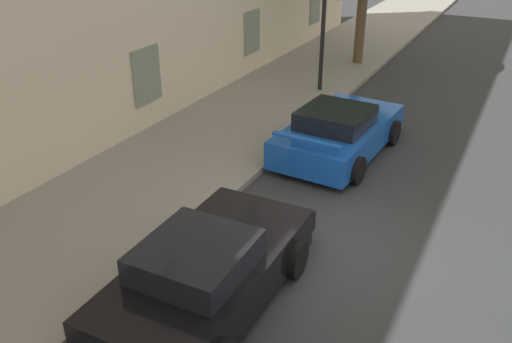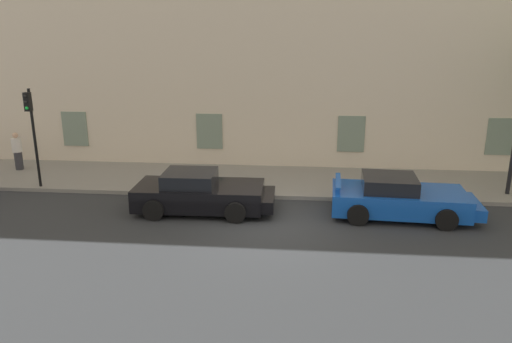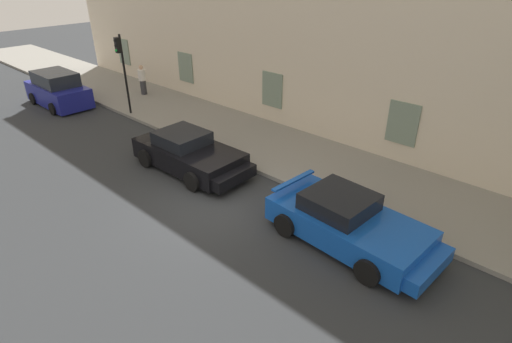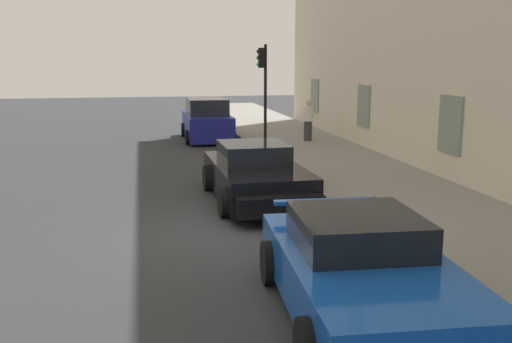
{
  "view_description": "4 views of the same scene",
  "coord_description": "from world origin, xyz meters",
  "px_view_note": "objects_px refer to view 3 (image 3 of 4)",
  "views": [
    {
      "loc": [
        -7.87,
        -2.68,
        5.76
      ],
      "look_at": [
        -0.97,
        0.96,
        1.78
      ],
      "focal_mm": 37.29,
      "sensor_mm": 36.0,
      "label": 1
    },
    {
      "loc": [
        0.89,
        -13.54,
        5.57
      ],
      "look_at": [
        -0.61,
        2.35,
        1.02
      ],
      "focal_mm": 33.78,
      "sensor_mm": 36.0,
      "label": 2
    },
    {
      "loc": [
        8.18,
        -6.85,
        6.72
      ],
      "look_at": [
        1.07,
        0.89,
        1.15
      ],
      "focal_mm": 28.51,
      "sensor_mm": 36.0,
      "label": 3
    },
    {
      "loc": [
        10.52,
        -1.48,
        3.29
      ],
      "look_at": [
        -1.06,
        0.83,
        0.95
      ],
      "focal_mm": 40.24,
      "sensor_mm": 36.0,
      "label": 4
    }
  ],
  "objects_px": {
    "pedestrian_admiring": "(142,80)",
    "traffic_light": "(121,61)",
    "hatchback_parked": "(58,90)",
    "sportscar_yellow_flank": "(352,225)",
    "sportscar_red_lead": "(192,155)"
  },
  "relations": [
    {
      "from": "pedestrian_admiring",
      "to": "traffic_light",
      "type": "bearing_deg",
      "value": -46.78
    },
    {
      "from": "hatchback_parked",
      "to": "pedestrian_admiring",
      "type": "distance_m",
      "value": 4.18
    },
    {
      "from": "sportscar_yellow_flank",
      "to": "traffic_light",
      "type": "xyz_separation_m",
      "value": [
        -12.84,
        1.39,
        2.02
      ]
    },
    {
      "from": "sportscar_red_lead",
      "to": "hatchback_parked",
      "type": "height_order",
      "value": "hatchback_parked"
    },
    {
      "from": "sportscar_red_lead",
      "to": "hatchback_parked",
      "type": "bearing_deg",
      "value": 179.86
    },
    {
      "from": "hatchback_parked",
      "to": "traffic_light",
      "type": "xyz_separation_m",
      "value": [
        4.01,
        1.49,
        1.83
      ]
    },
    {
      "from": "hatchback_parked",
      "to": "pedestrian_admiring",
      "type": "height_order",
      "value": "pedestrian_admiring"
    },
    {
      "from": "sportscar_yellow_flank",
      "to": "sportscar_red_lead",
      "type": "bearing_deg",
      "value": -178.93
    },
    {
      "from": "sportscar_yellow_flank",
      "to": "pedestrian_admiring",
      "type": "distance_m",
      "value": 15.37
    },
    {
      "from": "sportscar_yellow_flank",
      "to": "traffic_light",
      "type": "bearing_deg",
      "value": 173.81
    },
    {
      "from": "traffic_light",
      "to": "pedestrian_admiring",
      "type": "xyz_separation_m",
      "value": [
        -2.09,
        2.22,
        -1.68
      ]
    },
    {
      "from": "sportscar_red_lead",
      "to": "pedestrian_admiring",
      "type": "relative_size",
      "value": 2.89
    },
    {
      "from": "hatchback_parked",
      "to": "traffic_light",
      "type": "distance_m",
      "value": 4.65
    },
    {
      "from": "sportscar_red_lead",
      "to": "traffic_light",
      "type": "xyz_separation_m",
      "value": [
        -6.5,
        1.51,
        2.02
      ]
    },
    {
      "from": "pedestrian_admiring",
      "to": "hatchback_parked",
      "type": "bearing_deg",
      "value": -117.4
    }
  ]
}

